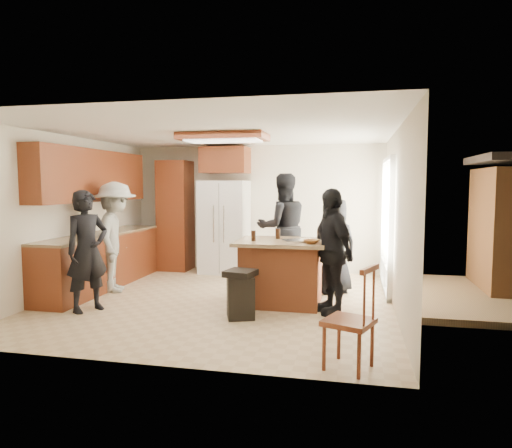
% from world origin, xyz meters
% --- Properties ---
extents(room_shell, '(8.00, 5.20, 5.00)m').
position_xyz_m(room_shell, '(4.37, 1.64, 0.87)').
color(room_shell, tan).
rests_on(room_shell, ground).
extents(person_front_left, '(0.68, 0.74, 1.66)m').
position_xyz_m(person_front_left, '(-1.61, -0.92, 0.83)').
color(person_front_left, black).
rests_on(person_front_left, ground).
extents(person_behind_left, '(1.09, 0.91, 1.93)m').
position_xyz_m(person_behind_left, '(0.69, 1.55, 0.96)').
color(person_behind_left, black).
rests_on(person_behind_left, ground).
extents(person_behind_right, '(0.89, 0.77, 1.53)m').
position_xyz_m(person_behind_right, '(1.63, 0.84, 0.76)').
color(person_behind_right, black).
rests_on(person_behind_right, ground).
extents(person_side_right, '(0.92, 1.11, 1.68)m').
position_xyz_m(person_side_right, '(1.64, -0.30, 0.84)').
color(person_side_right, black).
rests_on(person_side_right, ground).
extents(person_counter, '(0.88, 1.26, 1.78)m').
position_xyz_m(person_counter, '(-1.83, 0.22, 0.89)').
color(person_counter, gray).
rests_on(person_counter, ground).
extents(left_cabinetry, '(0.64, 3.00, 2.30)m').
position_xyz_m(left_cabinetry, '(-2.24, 0.40, 0.96)').
color(left_cabinetry, maroon).
rests_on(left_cabinetry, ground).
extents(back_wall_units, '(1.80, 0.60, 2.45)m').
position_xyz_m(back_wall_units, '(-1.33, 2.20, 1.38)').
color(back_wall_units, maroon).
rests_on(back_wall_units, ground).
extents(refrigerator, '(0.90, 0.76, 1.80)m').
position_xyz_m(refrigerator, '(-0.55, 2.12, 0.90)').
color(refrigerator, white).
rests_on(refrigerator, ground).
extents(kitchen_island, '(1.28, 1.03, 0.93)m').
position_xyz_m(kitchen_island, '(0.92, 0.00, 0.47)').
color(kitchen_island, '#AD512C').
rests_on(kitchen_island, ground).
extents(island_items, '(0.99, 0.69, 0.15)m').
position_xyz_m(island_items, '(1.17, -0.07, 0.96)').
color(island_items, silver).
rests_on(island_items, kitchen_island).
extents(trash_bin, '(0.44, 0.44, 0.63)m').
position_xyz_m(trash_bin, '(0.51, -0.81, 0.32)').
color(trash_bin, black).
rests_on(trash_bin, ground).
extents(spindle_chair, '(0.55, 0.55, 0.99)m').
position_xyz_m(spindle_chair, '(1.92, -2.19, 0.45)').
color(spindle_chair, maroon).
rests_on(spindle_chair, ground).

